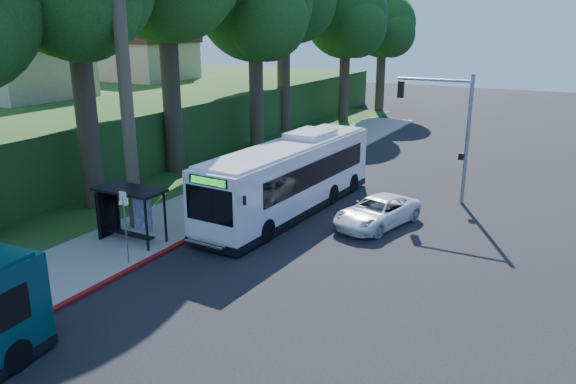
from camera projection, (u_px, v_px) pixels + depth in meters
The scene contains 13 objects.
ground at pixel (302, 248), 24.66m from camera, with size 140.00×140.00×0.00m, color black.
sidewalk at pixel (172, 221), 27.94m from camera, with size 4.50×70.00×0.12m, color gray.
red_curb at pixel (153, 258), 23.52m from camera, with size 0.25×30.00×0.13m, color maroon.
grass_verge at pixel (151, 183), 34.75m from camera, with size 8.00×70.00×0.06m, color #234719.
bus_shelter at pixel (129, 203), 25.00m from camera, with size 3.20×1.51×2.55m.
stop_sign_pole at pixel (125, 218), 22.28m from camera, with size 0.35×0.06×3.17m.
traffic_signal_pole at pixel (449, 122), 30.12m from camera, with size 4.10×0.30×7.00m.
hillside_backdrop at pixel (110, 108), 48.58m from camera, with size 24.00×60.00×8.80m.
tree_2 at pixel (256, 9), 40.50m from camera, with size 8.82×8.40×15.12m.
tree_4 at pixel (347, 21), 54.00m from camera, with size 8.40×8.00×14.14m.
tree_5 at pixel (383, 28), 60.53m from camera, with size 7.35×7.00×12.86m.
white_bus at pixel (291, 176), 29.05m from camera, with size 3.49×13.34×3.94m.
pickup at pixel (377, 212), 27.28m from camera, with size 2.33×5.04×1.40m, color white.
Camera 1 is at (10.25, -20.48, 9.50)m, focal length 35.00 mm.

